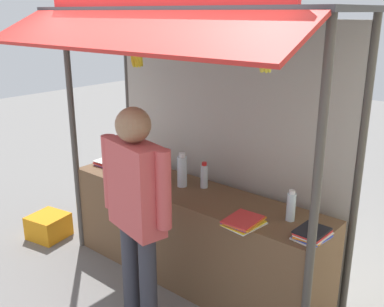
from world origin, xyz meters
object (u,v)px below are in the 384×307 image
Objects in this scene: water_bottle_right at (204,176)px; magazine_stack_front_left at (244,222)px; magazine_stack_far_left at (111,161)px; magazine_stack_rear_center at (128,176)px; banana_bunch_inner_right at (266,61)px; water_bottle_back_left at (161,169)px; plastic_crate at (49,226)px; water_bottle_center at (291,206)px; banana_bunch_inner_left at (187,51)px; water_bottle_mid_left at (182,171)px; magazine_stack_mid_right at (312,234)px; banana_bunch_leftmost at (137,57)px; vendor_person at (136,202)px.

magazine_stack_front_left is (0.69, -0.38, -0.09)m from water_bottle_right.
magazine_stack_far_left is 0.53m from magazine_stack_rear_center.
magazine_stack_front_left is at bearing 143.48° from banana_bunch_inner_right.
water_bottle_back_left is 0.65× the size of plastic_crate.
banana_bunch_inner_left reaches higher than water_bottle_center.
water_bottle_right is at bearing 17.05° from water_bottle_back_left.
magazine_stack_far_left is 1.93m from banana_bunch_inner_left.
water_bottle_mid_left is 1.32× the size of water_bottle_right.
banana_bunch_inner_right reaches higher than water_bottle_mid_left.
magazine_stack_rear_center is (-1.84, -0.06, 0.00)m from magazine_stack_mid_right.
banana_bunch_inner_right is (1.32, -0.41, 1.12)m from water_bottle_back_left.
water_bottle_right reaches higher than magazine_stack_far_left.
banana_bunch_leftmost is at bearing -99.23° from water_bottle_mid_left.
water_bottle_right is 0.79m from magazine_stack_front_left.
banana_bunch_inner_right is 1.37m from vendor_person.
banana_bunch_inner_left is at bearing -63.60° from water_bottle_right.
magazine_stack_mid_right is at bearing 6.11° from plastic_crate.
magazine_stack_mid_right is at bearing 1.93° from magazine_stack_rear_center.
vendor_person is at bearing -71.89° from water_bottle_mid_left.
water_bottle_mid_left is at bearing 23.12° from magazine_stack_rear_center.
vendor_person is (0.76, -0.59, 0.16)m from magazine_stack_rear_center.
vendor_person is at bearing -84.29° from water_bottle_right.
banana_bunch_inner_right is (0.90, -0.54, 1.12)m from water_bottle_right.
banana_bunch_inner_right is at bearing -36.52° from magazine_stack_front_left.
water_bottle_back_left is 0.43m from water_bottle_right.
plastic_crate is (-1.74, -0.57, -0.86)m from water_bottle_right.
water_bottle_right is 1.17m from magazine_stack_far_left.
magazine_stack_mid_right is 1.85m from banana_bunch_leftmost.
magazine_stack_front_left is 2.56m from plastic_crate.
water_bottle_back_left is 0.93m from vendor_person.
banana_bunch_leftmost reaches higher than water_bottle_center.
banana_bunch_inner_left is (0.94, -0.22, 1.22)m from magazine_stack_rear_center.
water_bottle_center is 1.09m from water_bottle_mid_left.
magazine_stack_rear_center is at bearing -156.88° from water_bottle_mid_left.
plastic_crate is (-1.57, -0.46, -0.89)m from water_bottle_mid_left.
banana_bunch_inner_left is (-0.64, 0.00, 0.02)m from banana_bunch_inner_right.
water_bottle_back_left reaches higher than magazine_stack_far_left.
water_bottle_mid_left reaches higher than water_bottle_center.
vendor_person is at bearing -57.06° from water_bottle_back_left.
vendor_person reaches higher than water_bottle_back_left.
banana_bunch_leftmost is (-0.24, -0.54, 1.08)m from water_bottle_right.
vendor_person is (0.09, -0.91, 0.08)m from water_bottle_right.
plastic_crate is at bearing -169.90° from water_bottle_center.
water_bottle_center is 0.78× the size of magazine_stack_front_left.
water_bottle_mid_left is (-1.09, -0.01, 0.03)m from water_bottle_center.
magazine_stack_mid_right is (1.59, -0.13, -0.08)m from water_bottle_back_left.
vendor_person reaches higher than water_bottle_right.
water_bottle_center is 0.78× the size of magazine_stack_far_left.
water_bottle_right is 1.23m from banana_bunch_leftmost.
banana_bunch_inner_right is 1.12× the size of banana_bunch_inner_left.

